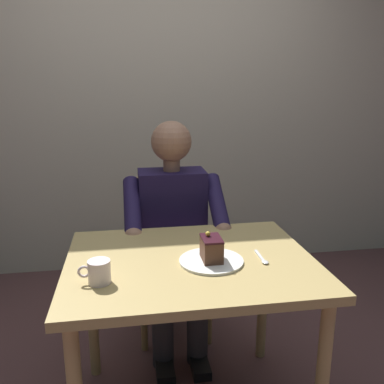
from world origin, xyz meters
name	(u,v)px	position (x,y,z in m)	size (l,w,h in m)	color
cafe_rear_panel	(155,74)	(0.00, -1.66, 1.50)	(6.40, 0.12, 3.00)	beige
dining_table	(190,279)	(0.00, 0.00, 0.65)	(0.99, 0.78, 0.74)	tan
chair	(171,247)	(0.00, -0.74, 0.49)	(0.42, 0.42, 0.89)	tan
seated_person	(174,232)	(0.00, -0.56, 0.65)	(0.53, 0.58, 1.24)	#1C1439
dessert_plate	(211,261)	(-0.08, 0.05, 0.74)	(0.25, 0.25, 0.01)	white
cake_slice	(211,248)	(-0.08, 0.05, 0.80)	(0.08, 0.11, 0.11)	#553323
coffee_cup	(99,271)	(0.35, 0.16, 0.78)	(0.11, 0.08, 0.08)	white
dessert_spoon	(262,259)	(-0.28, 0.06, 0.74)	(0.03, 0.14, 0.01)	silver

